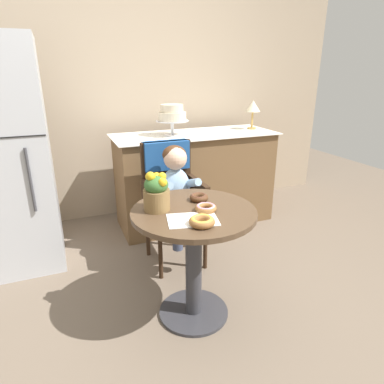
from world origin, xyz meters
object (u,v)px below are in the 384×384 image
at_px(donut_side, 206,208).
at_px(table_lamp, 253,107).
at_px(donut_mid, 202,221).
at_px(donut_front, 199,197).
at_px(wicker_chair, 170,183).
at_px(seated_child, 177,185).
at_px(refrigerator, 4,160).
at_px(cafe_table, 194,243).
at_px(flower_vase, 156,192).
at_px(tiered_cake_stand, 172,115).

relative_size(donut_side, table_lamp, 0.43).
relative_size(donut_mid, table_lamp, 0.48).
bearing_deg(donut_front, donut_mid, -110.71).
distance_m(wicker_chair, seated_child, 0.16).
distance_m(wicker_chair, refrigerator, 1.23).
distance_m(wicker_chair, table_lamp, 1.34).
bearing_deg(donut_front, wicker_chair, 88.36).
relative_size(seated_child, table_lamp, 2.55).
height_order(donut_front, donut_side, donut_front).
bearing_deg(seated_child, donut_front, -92.22).
bearing_deg(seated_child, table_lamp, 34.98).
bearing_deg(donut_front, table_lamp, 47.53).
xyz_separation_m(cafe_table, donut_front, (0.08, 0.12, 0.23)).
relative_size(donut_side, refrigerator, 0.07).
bearing_deg(donut_mid, flower_vase, 118.85).
bearing_deg(donut_front, donut_side, -99.60).
distance_m(donut_side, refrigerator, 1.59).
bearing_deg(cafe_table, flower_vase, 157.40).
bearing_deg(flower_vase, cafe_table, -22.60).
height_order(donut_mid, refrigerator, refrigerator).
bearing_deg(table_lamp, cafe_table, -131.80).
bearing_deg(donut_side, refrigerator, 134.11).
bearing_deg(flower_vase, donut_front, 8.61).
bearing_deg(table_lamp, refrigerator, -174.08).
height_order(seated_child, flower_vase, seated_child).
relative_size(seated_child, refrigerator, 0.43).
xyz_separation_m(wicker_chair, donut_front, (-0.02, -0.60, 0.10)).
bearing_deg(table_lamp, donut_front, -132.47).
distance_m(table_lamp, refrigerator, 2.27).
height_order(seated_child, refrigerator, refrigerator).
bearing_deg(cafe_table, donut_side, -36.33).
relative_size(donut_mid, refrigerator, 0.08).
bearing_deg(donut_front, cafe_table, -124.47).
xyz_separation_m(donut_front, donut_side, (-0.03, -0.16, -0.00)).
distance_m(cafe_table, flower_vase, 0.38).
bearing_deg(donut_mid, cafe_table, 79.24).
xyz_separation_m(seated_child, refrigerator, (-1.15, 0.53, 0.17)).
relative_size(wicker_chair, donut_mid, 7.01).
bearing_deg(donut_side, table_lamp, 50.44).
bearing_deg(refrigerator, wicker_chair, -18.01).
distance_m(cafe_table, seated_child, 0.60).
xyz_separation_m(cafe_table, table_lamp, (1.19, 1.33, 0.61)).
bearing_deg(donut_side, flower_vase, 153.98).
distance_m(seated_child, flower_vase, 0.59).
bearing_deg(flower_vase, tiered_cake_stand, 67.05).
xyz_separation_m(cafe_table, flower_vase, (-0.19, 0.08, 0.32)).
relative_size(cafe_table, table_lamp, 2.53).
relative_size(table_lamp, refrigerator, 0.17).
xyz_separation_m(donut_mid, tiered_cake_stand, (0.36, 1.50, 0.34)).
bearing_deg(flower_vase, seated_child, 58.88).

